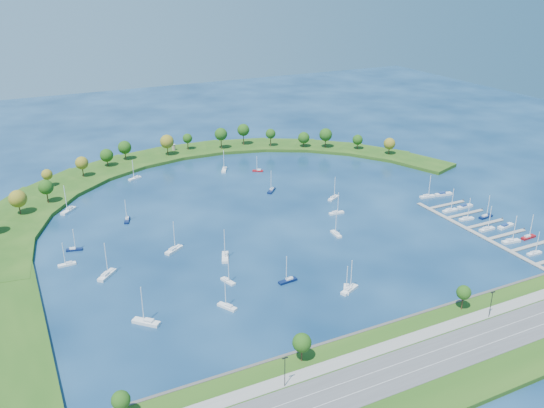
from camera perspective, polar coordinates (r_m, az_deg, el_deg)
name	(u,v)px	position (r m, az deg, el deg)	size (l,w,h in m)	color
ground	(267,217)	(281.52, -0.46, -1.28)	(700.00, 700.00, 0.00)	#071F3E
south_shoreline	(437,355)	(192.72, 16.19, -14.35)	(420.00, 43.10, 11.60)	#1F4813
breakwater	(149,197)	(309.50, -12.19, 0.66)	(286.74, 247.64, 2.00)	#1F4813
breakwater_trees	(189,152)	(350.47, -8.32, 5.18)	(242.73, 92.31, 14.63)	#382314
harbor_tower	(174,147)	(383.46, -9.82, 5.62)	(2.60, 2.60, 4.03)	gray
dock_system	(488,231)	(284.48, 20.86, -2.52)	(24.28, 82.00, 1.60)	gray
moored_boat_0	(349,289)	(220.78, 7.75, -8.43)	(9.05, 5.79, 12.93)	white
moored_boat_1	(68,210)	(304.60, -19.72, -0.56)	(8.74, 9.02, 14.43)	white
moored_boat_2	(334,197)	(304.42, 6.19, 0.67)	(8.37, 5.94, 12.14)	white
moored_boat_3	(225,256)	(242.61, -4.72, -5.24)	(6.01, 9.68, 13.80)	white
moored_boat_4	(135,178)	(340.61, -13.56, 2.57)	(8.27, 5.33, 11.83)	white
moored_boat_5	(346,288)	(221.21, 7.46, -8.36)	(5.85, 7.18, 10.76)	white
moored_boat_6	(336,233)	(263.76, 6.45, -2.94)	(2.73, 7.82, 11.29)	white
moored_boat_7	(228,280)	(225.14, -4.44, -7.63)	(4.05, 7.43, 10.52)	white
moored_boat_8	(74,249)	(262.77, -19.21, -4.25)	(7.20, 3.57, 10.20)	#09163E
moored_boat_9	(107,274)	(237.62, -16.22, -6.78)	(8.81, 9.02, 14.48)	white
moored_boat_10	(146,321)	(205.30, -12.47, -11.41)	(8.99, 8.92, 14.55)	white
moored_boat_11	(224,169)	(346.56, -4.81, 3.49)	(6.37, 9.10, 13.17)	white
moored_boat_12	(227,306)	(209.55, -4.50, -10.14)	(5.72, 7.93, 11.54)	white
moored_boat_13	(67,264)	(251.09, -19.85, -5.64)	(7.29, 2.31, 10.60)	white
moored_boat_14	(174,249)	(251.24, -9.80, -4.49)	(9.32, 7.29, 13.80)	white
moored_boat_15	(258,170)	(344.15, -1.43, 3.41)	(6.53, 4.96, 9.60)	maroon
moored_boat_16	(288,280)	(224.80, 1.60, -7.61)	(7.98, 2.97, 11.46)	#09163E
moored_boat_17	(271,190)	(312.77, -0.06, 1.42)	(7.50, 7.78, 12.42)	#09163E
moored_boat_18	(127,219)	(285.21, -14.31, -1.50)	(4.51, 8.00, 11.34)	#09163E
moored_boat_19	(336,212)	(286.16, 6.47, -0.82)	(7.86, 2.70, 11.37)	white
docked_boat_0	(534,253)	(269.76, 24.79, -4.44)	(7.25, 2.33, 10.53)	white
docked_boat_2	(511,241)	(276.75, 22.82, -3.40)	(9.03, 3.61, 12.90)	white
docked_boat_3	(528,236)	(284.16, 24.29, -2.98)	(8.02, 2.71, 11.61)	maroon
docked_boat_4	(487,229)	(285.17, 20.73, -2.31)	(8.32, 2.46, 12.18)	white
docked_boat_5	(506,226)	(291.68, 22.36, -2.05)	(9.71, 3.97, 1.92)	white
docked_boat_6	(466,218)	(293.39, 18.89, -1.36)	(7.85, 2.87, 11.29)	white
docked_boat_7	(486,216)	(299.20, 20.62, -1.13)	(8.20, 3.02, 11.78)	#09163E
docked_boat_8	(450,210)	(300.75, 17.39, -0.56)	(8.38, 2.45, 12.28)	white
docked_boat_9	(465,206)	(308.13, 18.75, -0.23)	(9.24, 3.08, 1.86)	white
docked_boat_10	(427,196)	(315.70, 15.29, 0.79)	(8.76, 3.49, 12.53)	white
docked_boat_11	(443,194)	(321.25, 16.78, 0.96)	(9.98, 3.93, 1.98)	white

